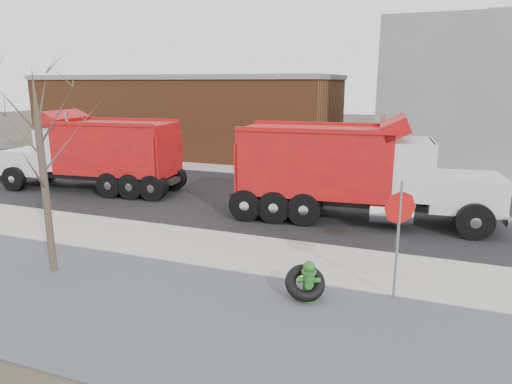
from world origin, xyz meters
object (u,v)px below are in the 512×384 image
at_px(stop_sign, 399,220).
at_px(dump_truck_red_b, 96,151).
at_px(fire_hydrant, 309,282).
at_px(dump_truck_red_a, 350,168).
at_px(truck_tire, 305,283).

height_order(stop_sign, dump_truck_red_b, dump_truck_red_b).
relative_size(fire_hydrant, stop_sign, 0.34).
xyz_separation_m(stop_sign, dump_truck_red_a, (-2.01, 5.80, -0.00)).
relative_size(dump_truck_red_a, dump_truck_red_b, 1.10).
relative_size(fire_hydrant, truck_tire, 0.79).
height_order(truck_tire, dump_truck_red_b, dump_truck_red_b).
xyz_separation_m(stop_sign, dump_truck_red_b, (-13.35, 6.30, -0.08)).
bearing_deg(dump_truck_red_b, fire_hydrant, 143.20).
relative_size(truck_tire, dump_truck_red_a, 0.13).
relative_size(stop_sign, dump_truck_red_b, 0.33).
xyz_separation_m(fire_hydrant, stop_sign, (1.80, 0.70, 1.45)).
xyz_separation_m(truck_tire, stop_sign, (1.89, 0.70, 1.48)).
height_order(fire_hydrant, truck_tire, fire_hydrant).
distance_m(fire_hydrant, truck_tire, 0.09).
height_order(fire_hydrant, dump_truck_red_a, dump_truck_red_a).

